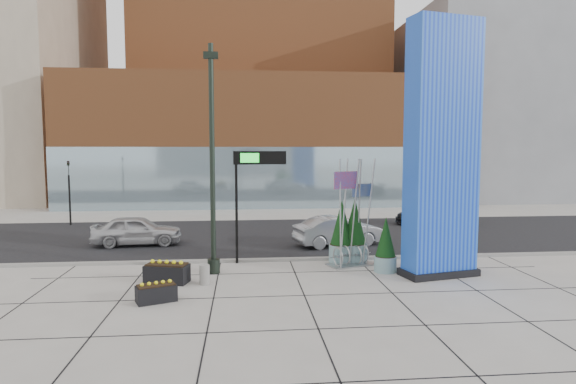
{
  "coord_description": "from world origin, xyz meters",
  "views": [
    {
      "loc": [
        -1.0,
        -16.52,
        4.9
      ],
      "look_at": [
        0.73,
        2.0,
        3.2
      ],
      "focal_mm": 30.0,
      "sensor_mm": 36.0,
      "label": 1
    }
  ],
  "objects": [
    {
      "name": "round_planter_east",
      "position": [
        4.6,
        1.8,
        1.04
      ],
      "size": [
        0.88,
        0.88,
        2.2
      ],
      "color": "#7FA6AB",
      "rests_on": "ground"
    },
    {
      "name": "lamp_post",
      "position": [
        -2.18,
        2.23,
        3.62
      ],
      "size": [
        0.55,
        0.49,
        8.84
      ],
      "rotation": [
        0.0,
        0.0,
        0.01
      ],
      "color": "black",
      "rests_on": "ground"
    },
    {
      "name": "building_grey_parking",
      "position": [
        26.0,
        32.0,
        9.0
      ],
      "size": [
        20.0,
        18.0,
        18.0
      ],
      "primitive_type": "cube",
      "color": "slate",
      "rests_on": "ground"
    },
    {
      "name": "traffic_signal",
      "position": [
        -12.0,
        15.0,
        2.3
      ],
      "size": [
        0.15,
        0.18,
        4.1
      ],
      "color": "black",
      "rests_on": "ground"
    },
    {
      "name": "tower_glass_front",
      "position": [
        1.0,
        22.2,
        2.5
      ],
      "size": [
        34.0,
        0.6,
        5.0
      ],
      "primitive_type": "cube",
      "color": "#8CA5B2",
      "rests_on": "ground"
    },
    {
      "name": "street_asphalt",
      "position": [
        0.0,
        10.0,
        0.01
      ],
      "size": [
        80.0,
        12.0,
        0.02
      ],
      "primitive_type": "cube",
      "color": "black",
      "rests_on": "ground"
    },
    {
      "name": "round_planter_mid",
      "position": [
        3.2,
        3.6,
        1.28
      ],
      "size": [
        1.08,
        1.08,
        2.7
      ],
      "color": "#7FA6AB",
      "rests_on": "ground"
    },
    {
      "name": "concrete_bollard",
      "position": [
        -2.42,
        0.64,
        0.36
      ],
      "size": [
        0.37,
        0.37,
        0.71
      ],
      "primitive_type": "cylinder",
      "color": "gray",
      "rests_on": "ground"
    },
    {
      "name": "blue_pylon",
      "position": [
        6.48,
        1.06,
        4.68
      ],
      "size": [
        3.12,
        1.92,
        9.69
      ],
      "rotation": [
        0.0,
        0.0,
        0.23
      ],
      "color": "#0E31D2",
      "rests_on": "ground"
    },
    {
      "name": "public_art_sculpture",
      "position": [
        3.49,
        3.0,
        1.18
      ],
      "size": [
        2.18,
        1.57,
        4.48
      ],
      "rotation": [
        0.0,
        0.0,
        0.33
      ],
      "color": "#A8ABAD",
      "rests_on": "ground"
    },
    {
      "name": "tower_podium",
      "position": [
        1.0,
        27.0,
        5.5
      ],
      "size": [
        34.0,
        10.0,
        11.0
      ],
      "primitive_type": "cube",
      "color": "#A65C30",
      "rests_on": "ground"
    },
    {
      "name": "car_silver_mid",
      "position": [
        3.74,
        7.01,
        0.73
      ],
      "size": [
        4.71,
        2.64,
        1.47
      ],
      "primitive_type": "imported",
      "rotation": [
        0.0,
        0.0,
        1.83
      ],
      "color": "#95979C",
      "rests_on": "ground"
    },
    {
      "name": "curb_edge",
      "position": [
        0.0,
        4.0,
        0.06
      ],
      "size": [
        80.0,
        0.3,
        0.12
      ],
      "primitive_type": "cube",
      "color": "gray",
      "rests_on": "ground"
    },
    {
      "name": "box_planter_south",
      "position": [
        -3.8,
        -1.2,
        0.31
      ],
      "size": [
        1.38,
        1.04,
        0.68
      ],
      "rotation": [
        0.0,
        0.0,
        0.4
      ],
      "color": "black",
      "rests_on": "ground"
    },
    {
      "name": "box_planter_north",
      "position": [
        -3.8,
        1.0,
        0.39
      ],
      "size": [
        1.68,
        1.14,
        0.84
      ],
      "rotation": [
        0.0,
        0.0,
        -0.26
      ],
      "color": "black",
      "rests_on": "ground"
    },
    {
      "name": "round_planter_west",
      "position": [
        3.76,
        3.6,
        1.32
      ],
      "size": [
        1.11,
        1.11,
        2.78
      ],
      "color": "#7FA6AB",
      "rests_on": "ground"
    },
    {
      "name": "overhead_street_sign",
      "position": [
        -0.48,
        3.8,
        4.1
      ],
      "size": [
        2.25,
        0.46,
        4.77
      ],
      "rotation": [
        0.0,
        0.0,
        0.12
      ],
      "color": "black",
      "rests_on": "ground"
    },
    {
      "name": "ground",
      "position": [
        0.0,
        0.0,
        0.0
      ],
      "size": [
        160.0,
        160.0,
        0.0
      ],
      "primitive_type": "plane",
      "color": "#9E9991",
      "rests_on": "ground"
    },
    {
      "name": "car_dark_east",
      "position": [
        10.97,
        12.97,
        0.65
      ],
      "size": [
        4.76,
        2.63,
        1.31
      ],
      "primitive_type": "imported",
      "rotation": [
        0.0,
        0.0,
        -1.75
      ],
      "color": "black",
      "rests_on": "ground"
    },
    {
      "name": "car_white_west",
      "position": [
        -6.37,
        8.09,
        0.75
      ],
      "size": [
        4.49,
        2.06,
        1.49
      ],
      "primitive_type": "imported",
      "rotation": [
        0.0,
        0.0,
        1.64
      ],
      "color": "silver",
      "rests_on": "ground"
    }
  ]
}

